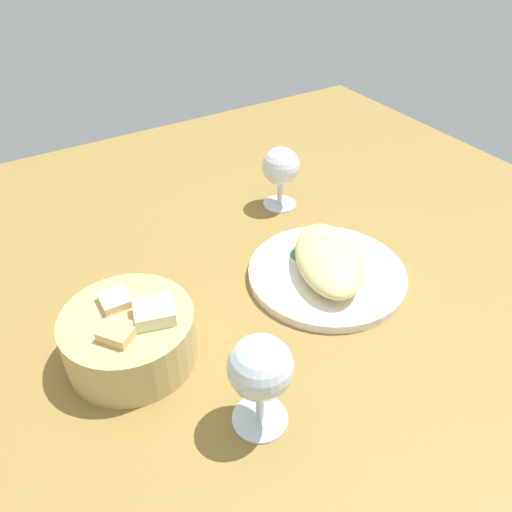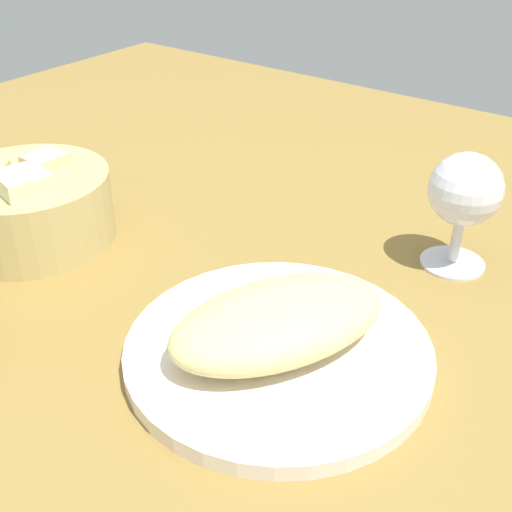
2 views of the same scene
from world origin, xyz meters
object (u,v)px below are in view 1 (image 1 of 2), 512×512
at_px(plate, 327,274).
at_px(wine_glass_near, 281,169).
at_px(bread_basket, 131,336).
at_px(wine_glass_far, 260,371).

distance_m(plate, wine_glass_near, 0.24).
xyz_separation_m(plate, bread_basket, (0.01, 0.32, 0.03)).
bearing_deg(wine_glass_far, bread_basket, 27.86).
bearing_deg(bread_basket, wine_glass_far, -152.14).
relative_size(plate, wine_glass_far, 1.90).
xyz_separation_m(plate, wine_glass_far, (-0.17, 0.23, 0.08)).
distance_m(bread_basket, wine_glass_near, 0.43).
bearing_deg(wine_glass_far, wine_glass_near, -36.53).
xyz_separation_m(plate, wine_glass_near, (0.22, -0.06, 0.07)).
xyz_separation_m(bread_basket, wine_glass_far, (-0.17, -0.09, 0.05)).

